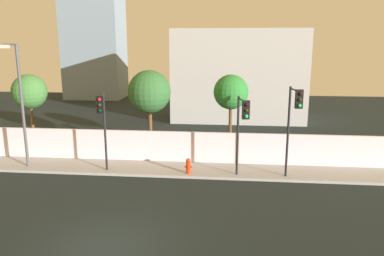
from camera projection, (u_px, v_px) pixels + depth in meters
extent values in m
plane|color=black|center=(105.00, 246.00, 13.27)|extent=(80.00, 80.00, 0.00)
cube|color=#9B9B9B|center=(152.00, 169.00, 21.20)|extent=(36.00, 2.40, 0.15)
cube|color=silver|center=(156.00, 146.00, 22.24)|extent=(36.00, 0.18, 1.80)
cylinder|color=black|center=(105.00, 132.00, 20.31)|extent=(0.12, 0.12, 4.28)
cylinder|color=black|center=(101.00, 96.00, 19.35)|extent=(0.25, 1.04, 0.08)
cube|color=black|center=(100.00, 104.00, 18.92)|extent=(0.37, 0.25, 0.90)
sphere|color=red|center=(99.00, 100.00, 18.75)|extent=(0.18, 0.18, 0.18)
sphere|color=#33260A|center=(100.00, 105.00, 18.81)|extent=(0.18, 0.18, 0.18)
sphere|color=black|center=(100.00, 111.00, 18.87)|extent=(0.18, 0.18, 0.18)
cylinder|color=black|center=(288.00, 132.00, 19.31)|extent=(0.12, 0.12, 4.73)
cylinder|color=black|center=(295.00, 90.00, 18.18)|extent=(0.30, 1.28, 0.08)
cube|color=black|center=(299.00, 99.00, 17.63)|extent=(0.37, 0.25, 0.90)
sphere|color=black|center=(300.00, 94.00, 17.45)|extent=(0.18, 0.18, 0.18)
sphere|color=#33260A|center=(300.00, 100.00, 17.52)|extent=(0.18, 0.18, 0.18)
sphere|color=#19F24C|center=(300.00, 106.00, 17.58)|extent=(0.18, 0.18, 0.18)
cylinder|color=black|center=(238.00, 136.00, 19.62)|extent=(0.12, 0.12, 4.21)
cylinder|color=black|center=(242.00, 100.00, 18.46)|extent=(0.40, 1.47, 0.08)
cube|color=black|center=(246.00, 110.00, 17.82)|extent=(0.38, 0.27, 0.90)
sphere|color=black|center=(247.00, 105.00, 17.64)|extent=(0.18, 0.18, 0.18)
sphere|color=#33260A|center=(247.00, 110.00, 17.70)|extent=(0.18, 0.18, 0.18)
sphere|color=#19F24C|center=(246.00, 116.00, 17.76)|extent=(0.18, 0.18, 0.18)
cylinder|color=#4C4C51|center=(22.00, 107.00, 20.68)|extent=(0.16, 0.16, 6.84)
cylinder|color=#4C4C51|center=(10.00, 44.00, 19.01)|extent=(0.50, 1.89, 0.10)
cube|color=beige|center=(3.00, 47.00, 18.11)|extent=(0.64, 0.36, 0.16)
cylinder|color=red|center=(188.00, 167.00, 20.14)|extent=(0.24, 0.24, 0.68)
sphere|color=red|center=(188.00, 161.00, 20.06)|extent=(0.26, 0.26, 0.26)
cylinder|color=red|center=(185.00, 167.00, 20.15)|extent=(0.10, 0.09, 0.09)
cylinder|color=red|center=(191.00, 167.00, 20.12)|extent=(0.10, 0.09, 0.09)
cylinder|color=brown|center=(33.00, 127.00, 24.18)|extent=(0.19, 0.19, 3.41)
sphere|color=#3D7636|center=(29.00, 92.00, 23.66)|extent=(2.17, 2.17, 2.17)
cylinder|color=brown|center=(150.00, 130.00, 23.43)|extent=(0.24, 0.24, 3.37)
sphere|color=#2E622F|center=(149.00, 92.00, 22.89)|extent=(2.63, 2.63, 2.63)
cylinder|color=brown|center=(230.00, 130.00, 22.92)|extent=(0.19, 0.19, 3.57)
sphere|color=#297B31|center=(231.00, 92.00, 22.39)|extent=(2.08, 2.08, 2.08)
cube|color=#AFAFAF|center=(238.00, 75.00, 34.65)|extent=(11.83, 6.00, 8.19)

